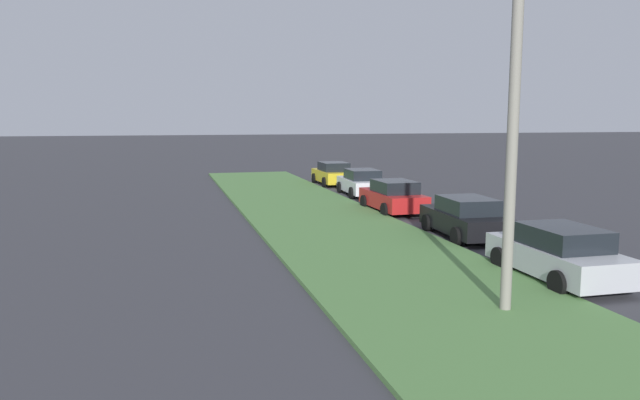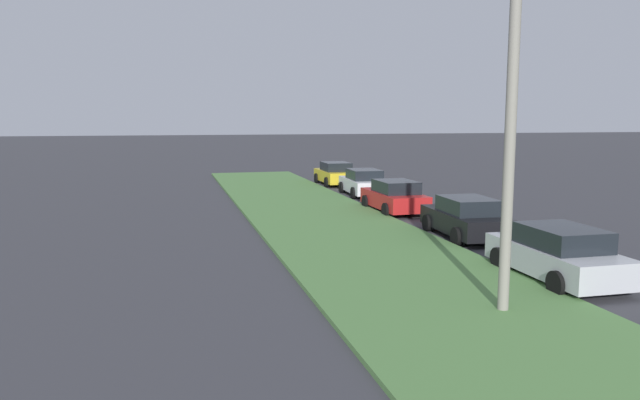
# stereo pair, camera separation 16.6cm
# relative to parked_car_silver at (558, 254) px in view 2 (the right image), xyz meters

# --- Properties ---
(grass_median) EXTENTS (60.00, 6.00, 0.12)m
(grass_median) POSITION_rel_parked_car_silver_xyz_m (2.66, 3.74, -0.66)
(grass_median) COLOR #517F42
(grass_median) RESTS_ON ground
(parked_car_silver) EXTENTS (4.32, 2.06, 1.47)m
(parked_car_silver) POSITION_rel_parked_car_silver_xyz_m (0.00, 0.00, 0.00)
(parked_car_silver) COLOR #B2B5BA
(parked_car_silver) RESTS_ON ground
(parked_car_black) EXTENTS (4.39, 2.20, 1.47)m
(parked_car_black) POSITION_rel_parked_car_silver_xyz_m (5.87, -0.42, 0.00)
(parked_car_black) COLOR black
(parked_car_black) RESTS_ON ground
(parked_car_red) EXTENTS (4.32, 2.05, 1.47)m
(parked_car_red) POSITION_rel_parked_car_silver_xyz_m (12.03, -0.08, 0.00)
(parked_car_red) COLOR red
(parked_car_red) RESTS_ON ground
(parked_car_white) EXTENTS (4.39, 2.19, 1.47)m
(parked_car_white) POSITION_rel_parked_car_silver_xyz_m (18.06, -0.59, 0.00)
(parked_car_white) COLOR silver
(parked_car_white) RESTS_ON ground
(parked_car_yellow) EXTENTS (4.31, 2.04, 1.47)m
(parked_car_yellow) POSITION_rel_parked_car_silver_xyz_m (23.67, -0.54, 0.00)
(parked_car_yellow) COLOR gold
(parked_car_yellow) RESTS_ON ground
(streetlight) EXTENTS (1.03, 2.82, 7.50)m
(streetlight) POSITION_rel_parked_car_silver_xyz_m (-2.25, 2.56, 3.67)
(streetlight) COLOR gray
(streetlight) RESTS_ON ground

